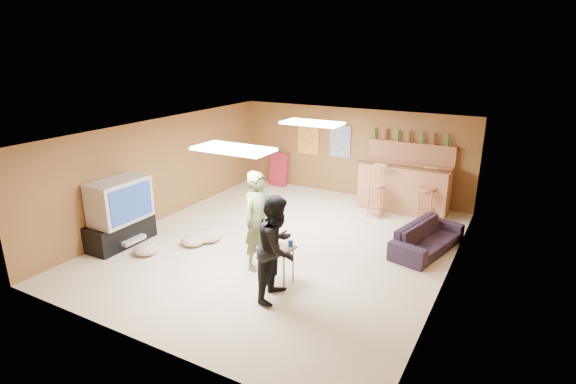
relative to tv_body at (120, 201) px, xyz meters
The scene contains 32 objects.
ground 3.18m from the tv_body, 29.51° to the left, with size 7.00×7.00×0.00m, color #C5B497.
ceiling 3.31m from the tv_body, 29.51° to the left, with size 6.00×7.00×0.02m, color silver.
wall_back 5.66m from the tv_body, 62.08° to the left, with size 6.00×0.02×2.20m, color brown.
wall_front 3.33m from the tv_body, 37.04° to the right, with size 6.00×0.02×2.20m, color brown.
wall_left 1.55m from the tv_body, 103.13° to the left, with size 0.02×7.00×2.20m, color brown.
wall_right 5.85m from the tv_body, 14.87° to the left, with size 0.02×7.00×2.20m, color brown.
tv_stand 0.65m from the tv_body, behind, with size 0.55×1.30×0.50m, color black.
dvd_box 0.76m from the tv_body, ahead, with size 0.35×0.50×0.08m, color #B2B2B7.
tv_body is the anchor object (origin of this frame).
tv_screen 0.31m from the tv_body, ahead, with size 0.02×0.95×0.65m, color navy.
bar_counter 6.09m from the tv_body, 47.00° to the left, with size 2.00×0.60×1.10m, color #9B5C38.
bar_lip 5.91m from the tv_body, 45.34° to the left, with size 2.10×0.12×0.05m, color #422415.
bar_shelf 6.45m from the tv_body, 49.74° to the left, with size 2.00×0.18×0.05m, color #9B5C38.
bar_backing 6.44m from the tv_body, 49.85° to the left, with size 2.00×0.14×0.60m, color #9B5C38.
poster_left 5.19m from the tv_body, 73.70° to the left, with size 0.60×0.03×0.85m, color #BF3F26.
poster_right 5.51m from the tv_body, 64.65° to the left, with size 0.55×0.03×0.80m, color #334C99.
folding_chair_stack 4.86m from the tv_body, 82.29° to the left, with size 0.50×0.14×0.90m, color maroon.
ceiling_panel_front 2.94m from the tv_body, ahead, with size 1.20×0.60×0.04m, color white.
ceiling_panel_back 3.99m from the tv_body, 45.54° to the left, with size 1.20×0.60×0.04m, color white.
person_olive 2.81m from the tv_body, ahead, with size 0.63×0.41×1.72m, color #555F37.
person_black 3.52m from the tv_body, ahead, with size 0.79×0.62×1.63m, color black.
sofa 5.78m from the tv_body, 26.44° to the left, with size 1.76×0.69×0.51m, color black.
tray_table 3.37m from the tv_body, ahead, with size 0.50×0.40×0.65m, color #422415.
cup_red_near 3.19m from the tv_body, ahead, with size 0.07×0.07×0.10m, color red.
cup_red_far 3.39m from the tv_body, ahead, with size 0.08×0.08×0.12m, color red.
cup_blue 3.50m from the tv_body, ahead, with size 0.09×0.09×0.12m, color #163E9A.
bar_stool_left 5.32m from the tv_body, 45.39° to the left, with size 0.38×0.38×1.20m, color #9B5C38, non-canonical shape.
bar_stool_right 6.27m from the tv_body, 40.67° to the left, with size 0.38×0.38×1.20m, color #9B5C38, non-canonical shape.
cushion_near_tv 1.77m from the tv_body, 35.24° to the left, with size 0.55×0.55×0.25m, color tan.
cushion_mid 1.55m from the tv_body, 28.03° to the left, with size 0.46×0.46×0.21m, color tan.
cushion_far 1.05m from the tv_body, ahead, with size 0.45×0.45×0.20m, color tan.
bottle_row 6.41m from the tv_body, 50.03° to the left, with size 1.76×0.08×0.26m, color #3F7233, non-canonical shape.
Camera 1 is at (3.92, -6.89, 3.66)m, focal length 28.00 mm.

